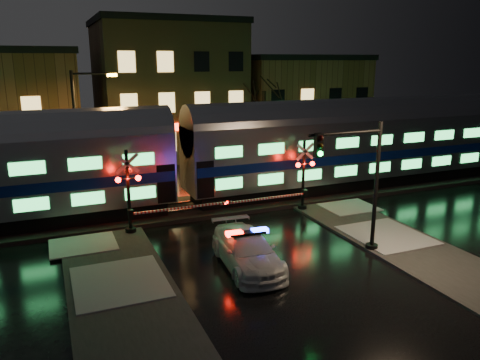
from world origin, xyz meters
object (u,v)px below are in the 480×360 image
Objects in this scene: crossing_signal_left at (136,200)px; streetlight at (81,128)px; traffic_light at (359,186)px; police_car at (247,250)px; crossing_signal_right at (298,183)px.

crossing_signal_left is 0.77× the size of streetlight.
traffic_light is at bearing -51.16° from streetlight.
traffic_light is (5.09, -0.63, 2.43)m from police_car.
crossing_signal_right is 0.98× the size of traffic_light.
traffic_light reaches higher than crossing_signal_right.
traffic_light reaches higher than crossing_signal_left.
police_car is 0.87× the size of crossing_signal_left.
traffic_light is 16.83m from streetlight.
crossing_signal_right is 13.30m from streetlight.
streetlight reaches higher than traffic_light.
crossing_signal_left is 10.81m from traffic_light.
police_car is at bearing -134.84° from crossing_signal_right.
police_car is 0.89× the size of traffic_light.
crossing_signal_right is at bearing 72.60° from traffic_light.
police_car is 5.67m from traffic_light.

